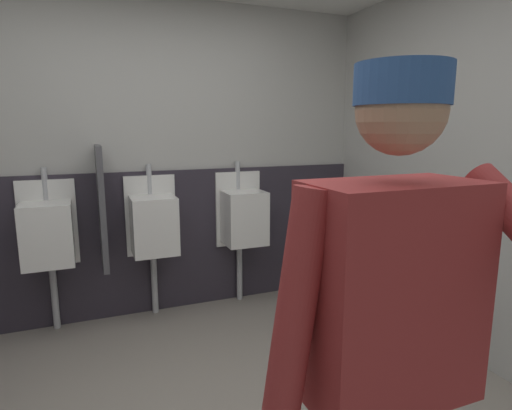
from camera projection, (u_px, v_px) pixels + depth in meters
wall_back at (144, 160)px, 3.43m from camera, size 4.32×0.12×2.52m
wainscot_band_back at (149, 243)px, 3.49m from camera, size 3.72×0.03×1.18m
urinal_left at (48, 233)px, 3.05m from camera, size 0.40×0.34×1.24m
urinal_middle at (153, 224)px, 3.33m from camera, size 0.40×0.34×1.24m
urinal_right at (243, 217)px, 3.61m from camera, size 0.40×0.34×1.24m
privacy_divider_panel at (102, 207)px, 3.09m from camera, size 0.04×0.40×0.90m
person at (389, 348)px, 1.07m from camera, size 0.65×0.60×1.67m
trash_bin at (408, 308)px, 2.93m from camera, size 0.29×0.29×0.58m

